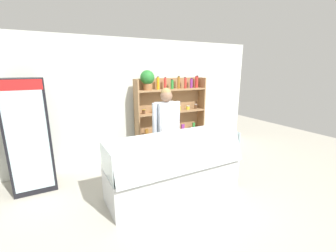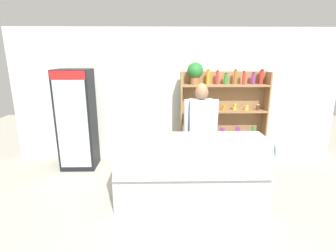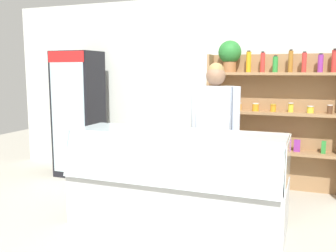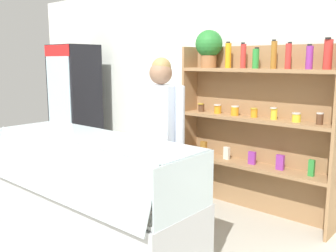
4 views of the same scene
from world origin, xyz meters
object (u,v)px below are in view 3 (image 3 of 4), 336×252
drinks_fridge (79,114)px  shelving_unit (266,106)px  shop_clerk (215,123)px  deli_display_case (175,197)px

drinks_fridge → shelving_unit: shelving_unit is taller
shop_clerk → drinks_fridge: bearing=165.2°
shelving_unit → deli_display_case: size_ratio=0.91×
deli_display_case → shop_clerk: size_ratio=1.30×
shelving_unit → deli_display_case: (-0.72, -1.59, -0.84)m
shelving_unit → deli_display_case: bearing=-114.4°
shelving_unit → drinks_fridge: bearing=-174.3°
drinks_fridge → shelving_unit: size_ratio=0.94×
drinks_fridge → shop_clerk: bearing=-14.8°
deli_display_case → shop_clerk: bearing=71.4°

